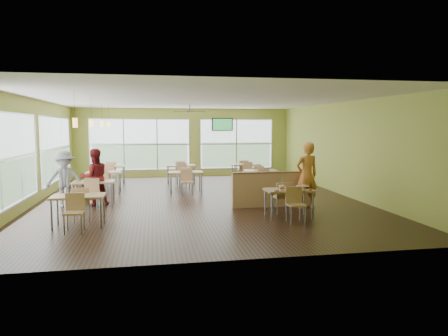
{
  "coord_description": "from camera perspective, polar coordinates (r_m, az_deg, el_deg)",
  "views": [
    {
      "loc": [
        -1.43,
        -12.74,
        2.37
      ],
      "look_at": [
        0.6,
        -1.31,
        1.15
      ],
      "focal_mm": 32.0,
      "sensor_mm": 36.0,
      "label": 1
    }
  ],
  "objects": [
    {
      "name": "dining_tables",
      "position": [
        14.56,
        -8.51,
        -0.94
      ],
      "size": [
        6.92,
        8.72,
        0.87
      ],
      "color": "tan",
      "rests_on": "floor"
    },
    {
      "name": "wrapper_right",
      "position": [
        10.27,
        11.28,
        -3.11
      ],
      "size": [
        0.14,
        0.12,
        0.03
      ],
      "primitive_type": "ellipsoid",
      "rotation": [
        0.0,
        0.0,
        0.0
      ],
      "color": "#A0844D",
      "rests_on": "main_table"
    },
    {
      "name": "wrapper_mid",
      "position": [
        10.46,
        8.94,
        -2.86
      ],
      "size": [
        0.23,
        0.22,
        0.05
      ],
      "primitive_type": "ellipsoid",
      "rotation": [
        0.0,
        0.0,
        0.23
      ],
      "color": "#A0844D",
      "rests_on": "main_table"
    },
    {
      "name": "window_bays",
      "position": [
        15.89,
        -14.47,
        2.57
      ],
      "size": [
        9.24,
        10.24,
        2.38
      ],
      "color": "white",
      "rests_on": "room"
    },
    {
      "name": "man_plaid",
      "position": [
        11.74,
        11.73,
        -1.04
      ],
      "size": [
        0.76,
        0.56,
        1.92
      ],
      "primitive_type": "imported",
      "rotation": [
        0.0,
        0.0,
        3.3
      ],
      "color": "#CC5616",
      "rests_on": "floor"
    },
    {
      "name": "cup_yellow",
      "position": [
        10.26,
        8.34,
        -2.77
      ],
      "size": [
        0.1,
        0.1,
        0.35
      ],
      "color": "white",
      "rests_on": "main_table"
    },
    {
      "name": "ceiling_fan",
      "position": [
        15.81,
        -4.93,
        8.06
      ],
      "size": [
        1.25,
        1.25,
        0.29
      ],
      "color": "#2D2119",
      "rests_on": "ceiling"
    },
    {
      "name": "wrapper_left",
      "position": [
        10.09,
        7.52,
        -3.2
      ],
      "size": [
        0.19,
        0.18,
        0.04
      ],
      "primitive_type": "ellipsoid",
      "rotation": [
        0.0,
        0.0,
        -0.35
      ],
      "color": "#A0844D",
      "rests_on": "main_table"
    },
    {
      "name": "cup_red_near",
      "position": [
        10.3,
        10.5,
        -2.79
      ],
      "size": [
        0.09,
        0.09,
        0.33
      ],
      "color": "white",
      "rests_on": "main_table"
    },
    {
      "name": "ketchup_cup",
      "position": [
        10.36,
        12.23,
        -3.07
      ],
      "size": [
        0.07,
        0.07,
        0.03
      ],
      "primitive_type": "cylinder",
      "color": "#9B0102",
      "rests_on": "main_table"
    },
    {
      "name": "food_basket",
      "position": [
        10.67,
        11.42,
        -2.67
      ],
      "size": [
        0.28,
        0.28,
        0.06
      ],
      "color": "black",
      "rests_on": "main_table"
    },
    {
      "name": "room",
      "position": [
        12.84,
        -3.67,
        2.54
      ],
      "size": [
        12.0,
        12.04,
        3.2
      ],
      "color": "black",
      "rests_on": "ground"
    },
    {
      "name": "tv_backwall",
      "position": [
        18.91,
        -0.24,
        6.23
      ],
      "size": [
        1.0,
        0.07,
        0.6
      ],
      "color": "black",
      "rests_on": "wall_back"
    },
    {
      "name": "half_wall_divider",
      "position": [
        11.85,
        6.89,
        -3.02
      ],
      "size": [
        2.4,
        0.14,
        1.04
      ],
      "color": "tan",
      "rests_on": "floor"
    },
    {
      "name": "main_table",
      "position": [
        10.47,
        9.22,
        -3.65
      ],
      "size": [
        1.22,
        1.52,
        0.87
      ],
      "color": "tan",
      "rests_on": "floor"
    },
    {
      "name": "cup_blue",
      "position": [
        10.18,
        8.14,
        -2.82
      ],
      "size": [
        0.1,
        0.1,
        0.35
      ],
      "color": "white",
      "rests_on": "main_table"
    },
    {
      "name": "pendant_lights",
      "position": [
        13.53,
        -17.69,
        6.06
      ],
      "size": [
        0.11,
        7.31,
        0.86
      ],
      "color": "#2D2119",
      "rests_on": "ceiling"
    },
    {
      "name": "cup_red_far",
      "position": [
        10.36,
        11.31,
        -2.72
      ],
      "size": [
        0.1,
        0.1,
        0.37
      ],
      "color": "white",
      "rests_on": "main_table"
    },
    {
      "name": "patron_maroon",
      "position": [
        12.53,
        -18.0,
        -1.27
      ],
      "size": [
        1.0,
        0.88,
        1.7
      ],
      "primitive_type": "imported",
      "rotation": [
        0.0,
        0.0,
        3.48
      ],
      "color": "maroon",
      "rests_on": "floor"
    },
    {
      "name": "patron_grey",
      "position": [
        12.59,
        -21.83,
        -1.47
      ],
      "size": [
        1.17,
        0.81,
        1.66
      ],
      "primitive_type": "imported",
      "rotation": [
        0.0,
        0.0,
        0.19
      ],
      "color": "slate",
      "rests_on": "floor"
    }
  ]
}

